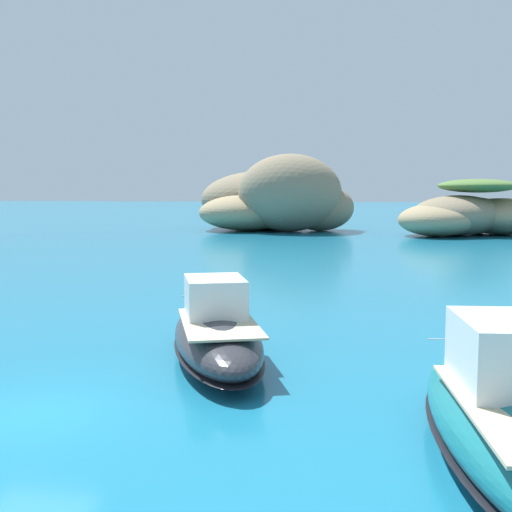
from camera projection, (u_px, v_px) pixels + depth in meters
The scene contains 4 objects.
ground_plane at pixel (31, 415), 15.01m from camera, with size 400.00×400.00×0.00m, color #197093.
islet_large at pixel (272, 200), 78.22m from camera, with size 22.87×23.54×8.76m.
islet_small at pixel (472, 214), 69.86m from camera, with size 19.69×16.68×5.89m.
motorboat_charcoal at pixel (217, 334), 19.62m from camera, with size 4.79×8.64×2.44m.
Camera 1 is at (6.88, -13.80, 5.18)m, focal length 46.46 mm.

